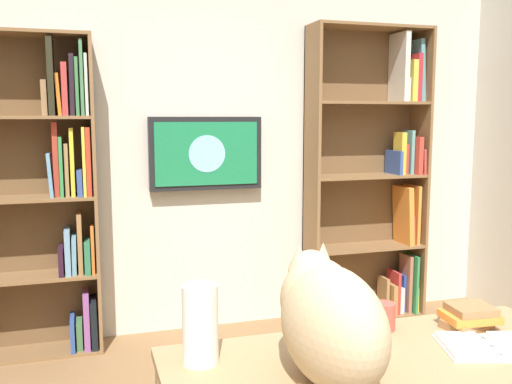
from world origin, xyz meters
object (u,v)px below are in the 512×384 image
bookshelf_left (379,178)px  bookshelf_right (49,195)px  cat (327,317)px  coffee_mug (384,316)px  paper_towel_roll (200,324)px  desk_book_stack (469,317)px  wall_mounted_tv (206,153)px  open_binder (493,346)px

bookshelf_left → bookshelf_right: (2.32, 0.01, -0.04)m
cat → coffee_mug: (-0.35, -0.29, -0.14)m
paper_towel_roll → desk_book_stack: bearing=180.0°
wall_mounted_tv → open_binder: (-0.45, 2.35, -0.49)m
coffee_mug → paper_towel_roll: bearing=6.7°
bookshelf_left → cat: size_ratio=3.69×
wall_mounted_tv → desk_book_stack: 2.28m
paper_towel_roll → coffee_mug: paper_towel_roll is taller
open_binder → desk_book_stack: 0.18m
cat → paper_towel_roll: cat is taller
desk_book_stack → paper_towel_roll: bearing=-0.0°
desk_book_stack → bookshelf_left: bearing=-110.9°
bookshelf_left → open_binder: bookshelf_left is taller
bookshelf_left → coffee_mug: bookshelf_left is taller
bookshelf_left → desk_book_stack: bookshelf_left is taller
bookshelf_right → open_binder: (-1.48, 2.27, -0.25)m
bookshelf_right → paper_towel_roll: bearing=104.6°
wall_mounted_tv → cat: 2.42m
cat → bookshelf_left: bearing=-122.1°
desk_book_stack → wall_mounted_tv: bearing=-77.3°
wall_mounted_tv → paper_towel_roll: 2.26m
bookshelf_right → open_binder: bookshelf_right is taller
wall_mounted_tv → bookshelf_left: bearing=176.5°
paper_towel_roll → desk_book_stack: paper_towel_roll is taller
coffee_mug → cat: bearing=39.6°
cat → coffee_mug: size_ratio=6.09×
cat → open_binder: cat is taller
desk_book_stack → open_binder: bearing=76.7°
coffee_mug → desk_book_stack: bearing=164.9°
cat → desk_book_stack: (-0.65, -0.21, -0.14)m
wall_mounted_tv → cat: wall_mounted_tv is taller
cat → open_binder: bearing=-176.5°
bookshelf_left → wall_mounted_tv: size_ratio=2.75×
cat → open_binder: 0.63m
coffee_mug → desk_book_stack: size_ratio=0.48×
open_binder → paper_towel_roll: size_ratio=1.54×
bookshelf_right → cat: bearing=110.8°
wall_mounted_tv → desk_book_stack: size_ratio=3.95×
bookshelf_left → open_binder: 2.44m
bookshelf_left → desk_book_stack: 2.26m
cat → wall_mounted_tv: bearing=-93.6°
bookshelf_left → wall_mounted_tv: bearing=-3.5°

